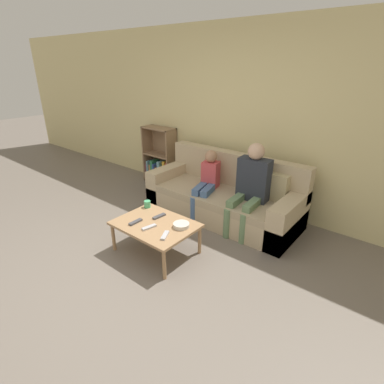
{
  "coord_description": "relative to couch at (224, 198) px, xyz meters",
  "views": [
    {
      "loc": [
        2.24,
        -1.49,
        2.06
      ],
      "look_at": [
        0.08,
        1.16,
        0.58
      ],
      "focal_mm": 28.0,
      "sensor_mm": 36.0,
      "label": 1
    }
  ],
  "objects": [
    {
      "name": "ground_plane",
      "position": [
        -0.14,
        -1.82,
        -0.28
      ],
      "size": [
        22.0,
        22.0,
        0.0
      ],
      "primitive_type": "plane",
      "color": "#70665B"
    },
    {
      "name": "wall_back",
      "position": [
        -0.14,
        0.56,
        1.02
      ],
      "size": [
        12.0,
        0.06,
        2.6
      ],
      "color": "beige",
      "rests_on": "ground_plane"
    },
    {
      "name": "couch",
      "position": [
        0.0,
        0.0,
        0.0
      ],
      "size": [
        2.2,
        0.87,
        0.87
      ],
      "color": "tan",
      "rests_on": "ground_plane"
    },
    {
      "name": "bookshelf",
      "position": [
        -1.65,
        0.4,
        0.09
      ],
      "size": [
        0.62,
        0.28,
        1.02
      ],
      "color": "#8E7051",
      "rests_on": "ground_plane"
    },
    {
      "name": "coffee_table",
      "position": [
        -0.11,
        -1.26,
        0.06
      ],
      "size": [
        0.91,
        0.67,
        0.38
      ],
      "color": "#A87F56",
      "rests_on": "ground_plane"
    },
    {
      "name": "person_adult",
      "position": [
        0.45,
        -0.08,
        0.37
      ],
      "size": [
        0.42,
        0.62,
        1.15
      ],
      "rotation": [
        0.0,
        0.0,
        0.06
      ],
      "color": "#66845B",
      "rests_on": "ground_plane"
    },
    {
      "name": "person_child",
      "position": [
        -0.21,
        -0.13,
        0.24
      ],
      "size": [
        0.36,
        0.64,
        0.94
      ],
      "rotation": [
        0.0,
        0.0,
        0.25
      ],
      "color": "#476693",
      "rests_on": "ground_plane"
    },
    {
      "name": "cup_near",
      "position": [
        -0.48,
        -1.03,
        0.14
      ],
      "size": [
        0.08,
        0.08,
        0.09
      ],
      "color": "#4CB77A",
      "rests_on": "coffee_table"
    },
    {
      "name": "tv_remote_0",
      "position": [
        -0.29,
        -1.4,
        0.1
      ],
      "size": [
        0.05,
        0.17,
        0.02
      ],
      "rotation": [
        0.0,
        0.0,
        -0.01
      ],
      "color": "#47474C",
      "rests_on": "coffee_table"
    },
    {
      "name": "tv_remote_1",
      "position": [
        0.17,
        -1.39,
        0.1
      ],
      "size": [
        0.12,
        0.17,
        0.02
      ],
      "rotation": [
        0.0,
        0.0,
        0.45
      ],
      "color": "#B7B7BC",
      "rests_on": "coffee_table"
    },
    {
      "name": "tv_remote_2",
      "position": [
        -0.08,
        -1.38,
        0.1
      ],
      "size": [
        0.08,
        0.18,
        0.02
      ],
      "rotation": [
        0.0,
        0.0,
        -0.22
      ],
      "color": "#B7B7BC",
      "rests_on": "coffee_table"
    },
    {
      "name": "tv_remote_3",
      "position": [
        -0.18,
        -1.13,
        0.1
      ],
      "size": [
        0.07,
        0.17,
        0.02
      ],
      "rotation": [
        0.0,
        0.0,
        -0.1
      ],
      "color": "#47474C",
      "rests_on": "coffee_table"
    },
    {
      "name": "snack_bowl",
      "position": [
        0.18,
        -1.14,
        0.12
      ],
      "size": [
        0.18,
        0.18,
        0.05
      ],
      "color": "beige",
      "rests_on": "coffee_table"
    }
  ]
}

